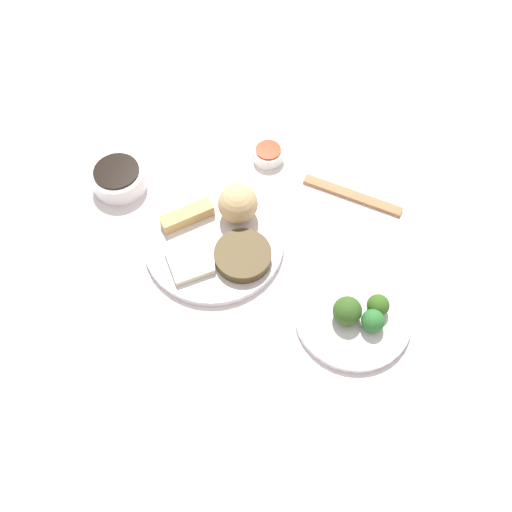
% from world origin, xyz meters
% --- Properties ---
extents(tabletop, '(2.20, 2.20, 0.02)m').
position_xyz_m(tabletop, '(0.00, 0.00, 0.01)').
color(tabletop, white).
rests_on(tabletop, ground).
extents(main_plate, '(0.26, 0.26, 0.02)m').
position_xyz_m(main_plate, '(-0.00, -0.03, 0.03)').
color(main_plate, white).
rests_on(main_plate, tabletop).
extents(rice_scoop, '(0.07, 0.07, 0.07)m').
position_xyz_m(rice_scoop, '(-0.07, -0.05, 0.07)').
color(rice_scoop, tan).
rests_on(rice_scoop, main_plate).
extents(spring_roll, '(0.10, 0.04, 0.02)m').
position_xyz_m(spring_roll, '(0.02, -0.10, 0.05)').
color(spring_roll, tan).
rests_on(spring_roll, main_plate).
extents(crab_rangoon_wonton, '(0.09, 0.09, 0.01)m').
position_xyz_m(crab_rangoon_wonton, '(0.06, -0.01, 0.04)').
color(crab_rangoon_wonton, beige).
rests_on(crab_rangoon_wonton, main_plate).
extents(stir_fry_heap, '(0.10, 0.10, 0.02)m').
position_xyz_m(stir_fry_heap, '(-0.02, 0.03, 0.05)').
color(stir_fry_heap, '#453517').
rests_on(stir_fry_heap, main_plate).
extents(broccoli_plate, '(0.20, 0.20, 0.01)m').
position_xyz_m(broccoli_plate, '(-0.12, 0.23, 0.03)').
color(broccoli_plate, white).
rests_on(broccoli_plate, tabletop).
extents(broccoli_floret_0, '(0.04, 0.04, 0.04)m').
position_xyz_m(broccoli_floret_0, '(-0.13, 0.26, 0.05)').
color(broccoli_floret_0, '#2D7332').
rests_on(broccoli_floret_0, broccoli_plate).
extents(broccoli_floret_1, '(0.05, 0.05, 0.05)m').
position_xyz_m(broccoli_floret_1, '(-0.11, 0.22, 0.06)').
color(broccoli_floret_1, '#345B20').
rests_on(broccoli_floret_1, broccoli_plate).
extents(broccoli_floret_2, '(0.04, 0.04, 0.04)m').
position_xyz_m(broccoli_floret_2, '(-0.16, 0.24, 0.05)').
color(broccoli_floret_2, '#34601D').
rests_on(broccoli_floret_2, broccoli_plate).
extents(soy_sauce_bowl, '(0.11, 0.11, 0.04)m').
position_xyz_m(soy_sauce_bowl, '(0.08, -0.26, 0.04)').
color(soy_sauce_bowl, white).
rests_on(soy_sauce_bowl, tabletop).
extents(soy_sauce_bowl_liquid, '(0.09, 0.09, 0.00)m').
position_xyz_m(soy_sauce_bowl_liquid, '(0.08, -0.26, 0.06)').
color(soy_sauce_bowl_liquid, black).
rests_on(soy_sauce_bowl_liquid, soy_sauce_bowl).
extents(sauce_ramekin_sweet_and_sour, '(0.06, 0.06, 0.02)m').
position_xyz_m(sauce_ramekin_sweet_and_sour, '(-0.20, -0.15, 0.03)').
color(sauce_ramekin_sweet_and_sour, white).
rests_on(sauce_ramekin_sweet_and_sour, tabletop).
extents(sauce_ramekin_sweet_and_sour_liquid, '(0.05, 0.05, 0.00)m').
position_xyz_m(sauce_ramekin_sweet_and_sour_liquid, '(-0.20, -0.15, 0.05)').
color(sauce_ramekin_sweet_and_sour_liquid, red).
rests_on(sauce_ramekin_sweet_and_sour_liquid, sauce_ramekin_sweet_and_sour).
extents(chopsticks_pair, '(0.12, 0.18, 0.01)m').
position_xyz_m(chopsticks_pair, '(-0.28, 0.02, 0.02)').
color(chopsticks_pair, '#A77449').
rests_on(chopsticks_pair, tabletop).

